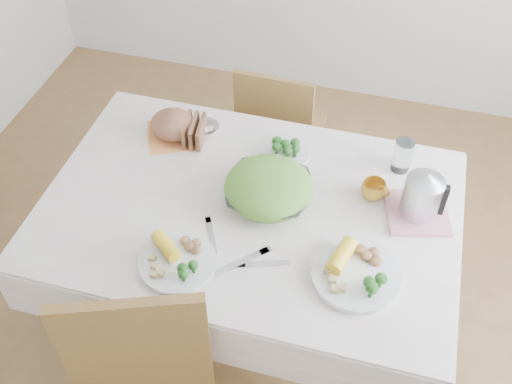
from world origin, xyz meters
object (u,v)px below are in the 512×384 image
(chair_far, at_px, (282,122))
(salad_bowl, at_px, (268,193))
(dinner_plate_left, at_px, (178,262))
(electric_kettle, at_px, (423,191))
(dinner_plate_right, at_px, (356,275))
(yellow_mug, at_px, (374,190))
(dining_table, at_px, (250,269))

(chair_far, relative_size, salad_bowl, 2.81)
(dinner_plate_left, distance_m, electric_kettle, 0.87)
(dinner_plate_right, distance_m, electric_kettle, 0.39)
(dinner_plate_right, relative_size, yellow_mug, 3.28)
(dining_table, height_order, electric_kettle, electric_kettle)
(dinner_plate_right, distance_m, yellow_mug, 0.38)
(chair_far, bearing_deg, dinner_plate_right, 117.16)
(chair_far, xyz_separation_m, dinner_plate_right, (0.49, -1.05, 0.31))
(dinner_plate_left, xyz_separation_m, yellow_mug, (0.58, 0.48, 0.02))
(chair_far, distance_m, dinner_plate_left, 1.20)
(salad_bowl, height_order, dinner_plate_right, salad_bowl)
(dining_table, distance_m, dinner_plate_left, 0.53)
(dinner_plate_left, bearing_deg, electric_kettle, 30.30)
(salad_bowl, relative_size, dinner_plate_left, 1.16)
(yellow_mug, bearing_deg, chair_far, 126.51)
(dining_table, xyz_separation_m, dinner_plate_right, (0.42, -0.21, 0.40))
(electric_kettle, bearing_deg, dinner_plate_left, -138.82)
(chair_far, bearing_deg, electric_kettle, 134.68)
(dinner_plate_left, bearing_deg, chair_far, 85.79)
(dinner_plate_right, bearing_deg, chair_far, 115.23)
(chair_far, height_order, electric_kettle, electric_kettle)
(dinner_plate_left, bearing_deg, dining_table, 63.52)
(salad_bowl, distance_m, dinner_plate_right, 0.44)
(dinner_plate_left, relative_size, electric_kettle, 1.39)
(dinner_plate_right, height_order, electric_kettle, electric_kettle)
(dinner_plate_right, bearing_deg, yellow_mug, 89.42)
(dining_table, relative_size, dinner_plate_left, 5.37)
(yellow_mug, bearing_deg, electric_kettle, -15.22)
(dinner_plate_right, xyz_separation_m, electric_kettle, (0.17, 0.33, 0.11))
(chair_far, bearing_deg, yellow_mug, 128.43)
(chair_far, distance_m, dinner_plate_right, 1.20)
(salad_bowl, xyz_separation_m, dinner_plate_left, (-0.22, -0.36, -0.03))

